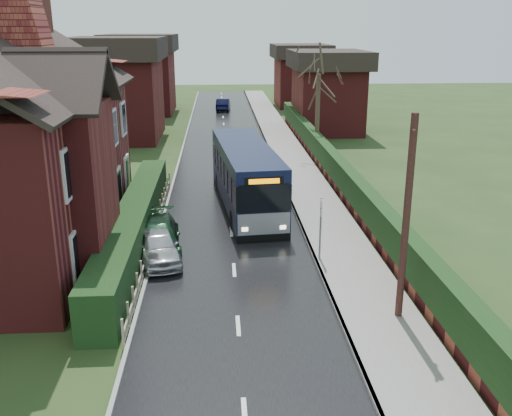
{
  "coord_description": "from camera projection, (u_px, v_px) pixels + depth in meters",
  "views": [
    {
      "loc": [
        -0.46,
        -16.82,
        8.39
      ],
      "look_at": [
        0.9,
        3.7,
        1.8
      ],
      "focal_mm": 40.0,
      "sensor_mm": 36.0,
      "label": 1
    }
  ],
  "objects": [
    {
      "name": "bus_stop_sign",
      "position": [
        321.0,
        220.0,
        20.78
      ],
      "size": [
        0.1,
        0.37,
        2.47
      ],
      "rotation": [
        0.0,
        0.0,
        -0.14
      ],
      "color": "slate",
      "rests_on": "ground"
    },
    {
      "name": "car_green",
      "position": [
        157.0,
        237.0,
        22.01
      ],
      "size": [
        2.21,
        4.43,
        1.24
      ],
      "primitive_type": "imported",
      "rotation": [
        0.0,
        0.0,
        0.11
      ],
      "color": "black",
      "rests_on": "ground"
    },
    {
      "name": "tree_house_side",
      "position": [
        29.0,
        44.0,
        27.68
      ],
      "size": [
        4.45,
        4.45,
        10.12
      ],
      "color": "#3A2C22",
      "rests_on": "ground"
    },
    {
      "name": "car_silver",
      "position": [
        158.0,
        245.0,
        21.17
      ],
      "size": [
        2.19,
        3.8,
        1.22
      ],
      "primitive_type": "imported",
      "rotation": [
        0.0,
        0.0,
        0.22
      ],
      "color": "#BABABF",
      "rests_on": "ground"
    },
    {
      "name": "pavement",
      "position": [
        315.0,
        201.0,
        28.32
      ],
      "size": [
        2.5,
        100.0,
        0.14
      ],
      "primitive_type": "cube",
      "color": "slate",
      "rests_on": "ground"
    },
    {
      "name": "car_distant",
      "position": [
        223.0,
        105.0,
        58.87
      ],
      "size": [
        1.58,
        3.84,
        1.24
      ],
      "primitive_type": "imported",
      "rotation": [
        0.0,
        0.0,
        3.07
      ],
      "color": "black",
      "rests_on": "ground"
    },
    {
      "name": "ground",
      "position": [
        236.0,
        296.0,
        18.58
      ],
      "size": [
        140.0,
        140.0,
        0.0
      ],
      "primitive_type": "plane",
      "color": "#33481E",
      "rests_on": "ground"
    },
    {
      "name": "picket_fence",
      "position": [
        154.0,
        232.0,
        22.99
      ],
      "size": [
        0.1,
        16.0,
        0.9
      ],
      "primitive_type": null,
      "color": "gray",
      "rests_on": "ground"
    },
    {
      "name": "front_hedge",
      "position": [
        135.0,
        224.0,
        22.84
      ],
      "size": [
        1.2,
        16.0,
        1.6
      ],
      "primitive_type": "cube",
      "color": "black",
      "rests_on": "ground"
    },
    {
      "name": "right_wall_hedge",
      "position": [
        346.0,
        182.0,
        28.13
      ],
      "size": [
        0.6,
        50.0,
        1.8
      ],
      "color": "maroon",
      "rests_on": "ground"
    },
    {
      "name": "telegraph_pole",
      "position": [
        406.0,
        221.0,
        16.13
      ],
      "size": [
        0.32,
        0.78,
        6.18
      ],
      "rotation": [
        0.0,
        0.0,
        -0.33
      ],
      "color": "#311916",
      "rests_on": "ground"
    },
    {
      "name": "kerb_left",
      "position": [
        167.0,
        204.0,
        27.87
      ],
      "size": [
        0.12,
        100.0,
        0.1
      ],
      "primitive_type": "cube",
      "color": "gray",
      "rests_on": "ground"
    },
    {
      "name": "bus",
      "position": [
        246.0,
        177.0,
        27.22
      ],
      "size": [
        3.21,
        10.01,
        2.99
      ],
      "rotation": [
        0.0,
        0.0,
        0.1
      ],
      "color": "black",
      "rests_on": "ground"
    },
    {
      "name": "road",
      "position": [
        229.0,
        204.0,
        28.08
      ],
      "size": [
        6.0,
        100.0,
        0.02
      ],
      "primitive_type": "cube",
      "color": "black",
      "rests_on": "ground"
    },
    {
      "name": "kerb_right",
      "position": [
        291.0,
        202.0,
        28.25
      ],
      "size": [
        0.12,
        100.0,
        0.14
      ],
      "primitive_type": "cube",
      "color": "gray",
      "rests_on": "ground"
    },
    {
      "name": "tree_right_far",
      "position": [
        319.0,
        68.0,
        36.24
      ],
      "size": [
        4.04,
        4.04,
        7.81
      ],
      "color": "#3B3023",
      "rests_on": "ground"
    }
  ]
}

